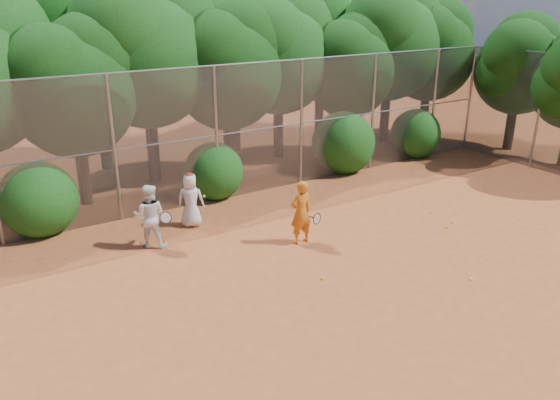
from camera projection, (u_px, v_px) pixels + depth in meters
ground at (375, 270)px, 12.41m from camera, size 80.00×80.00×0.00m
fence_back at (243, 130)px, 16.37m from camera, size 20.05×0.09×4.03m
fence_side at (539, 111)px, 19.02m from camera, size 0.09×6.09×4.03m
tree_2 at (73, 82)px, 15.13m from camera, size 3.99×3.47×5.47m
tree_3 at (146, 45)px, 16.89m from camera, size 4.89×4.26×6.70m
tree_4 at (227, 63)px, 17.87m from camera, size 4.19×3.64×5.73m
tree_5 at (279, 48)px, 19.65m from camera, size 4.51×3.92×6.17m
tree_6 at (350, 63)px, 20.29m from camera, size 3.86×3.36×5.29m
tree_7 at (391, 36)px, 21.73m from camera, size 4.77×4.14×6.53m
tree_8 at (431, 46)px, 22.65m from camera, size 4.25×3.70×5.82m
tree_10 at (94, 34)px, 18.05m from camera, size 5.15×4.48×7.06m
tree_11 at (234, 42)px, 20.38m from camera, size 4.64×4.03×6.35m
tree_12 at (322, 28)px, 22.97m from camera, size 5.02×4.37×6.88m
tree_13 at (520, 61)px, 20.85m from camera, size 3.86×3.36×5.29m
bush_0 at (38, 196)px, 14.07m from camera, size 2.00×2.00×2.00m
bush_1 at (214, 168)px, 16.58m from camera, size 1.80×1.80×1.80m
bush_2 at (344, 140)px, 18.99m from camera, size 2.20×2.20×2.20m
bush_3 at (416, 132)px, 20.79m from camera, size 1.90×1.90×1.90m
player_yellow at (301, 212)px, 13.48m from camera, size 0.80×0.46×1.64m
player_teen at (191, 200)px, 14.52m from camera, size 0.86×0.79×1.50m
player_white at (150, 216)px, 13.31m from camera, size 0.99×0.93×1.61m
ball_0 at (447, 227)px, 14.59m from camera, size 0.07×0.07×0.07m
ball_1 at (431, 212)px, 15.59m from camera, size 0.07×0.07×0.07m
ball_2 at (470, 279)px, 11.94m from camera, size 0.07×0.07×0.07m
ball_3 at (452, 222)px, 14.92m from camera, size 0.07×0.07×0.07m
ball_4 at (322, 278)px, 11.97m from camera, size 0.07×0.07×0.07m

